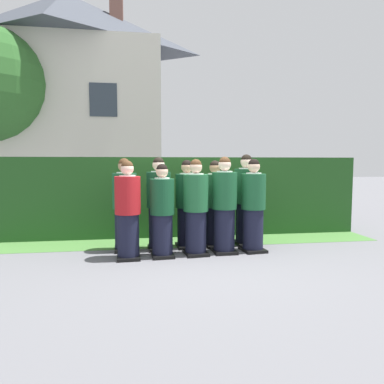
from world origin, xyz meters
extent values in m
plane|color=slate|center=(0.00, 0.00, 0.00)|extent=(60.00, 60.00, 0.00)
cylinder|color=black|center=(-1.10, -0.10, 0.37)|extent=(0.35, 0.35, 0.74)
cube|color=black|center=(-1.10, -0.10, 0.03)|extent=(0.39, 0.47, 0.05)
cylinder|color=#AD191E|center=(-1.10, -0.10, 1.04)|extent=(0.42, 0.42, 0.61)
cylinder|color=white|center=(-1.10, -0.10, 1.35)|extent=(0.26, 0.26, 0.03)
cube|color=#236038|center=(-1.11, 0.10, 1.16)|extent=(0.04, 0.01, 0.27)
sphere|color=beige|center=(-1.10, -0.10, 1.47)|extent=(0.21, 0.21, 0.21)
sphere|color=#472D19|center=(-1.10, -0.10, 1.50)|extent=(0.19, 0.19, 0.19)
cylinder|color=black|center=(-0.54, -0.06, 0.36)|extent=(0.34, 0.34, 0.71)
cube|color=black|center=(-0.54, -0.06, 0.03)|extent=(0.39, 0.47, 0.05)
cylinder|color=#144728|center=(-0.54, -0.06, 1.00)|extent=(0.40, 0.40, 0.59)
cylinder|color=white|center=(-0.54, -0.06, 1.30)|extent=(0.25, 0.25, 0.03)
cube|color=gold|center=(-0.56, 0.13, 1.12)|extent=(0.04, 0.01, 0.26)
sphere|color=beige|center=(-0.54, -0.06, 1.42)|extent=(0.20, 0.20, 0.20)
sphere|color=black|center=(-0.54, -0.06, 1.45)|extent=(0.18, 0.18, 0.18)
cylinder|color=black|center=(0.03, -0.01, 0.37)|extent=(0.36, 0.36, 0.75)
cube|color=black|center=(0.03, -0.01, 0.03)|extent=(0.43, 0.50, 0.05)
cylinder|color=#1E5B33|center=(0.03, -0.01, 1.06)|extent=(0.42, 0.42, 0.62)
cylinder|color=white|center=(0.03, -0.01, 1.37)|extent=(0.26, 0.26, 0.03)
cube|color=navy|center=(0.00, 0.19, 1.18)|extent=(0.04, 0.02, 0.27)
sphere|color=beige|center=(0.03, -0.01, 1.49)|extent=(0.21, 0.21, 0.21)
sphere|color=#472D19|center=(0.03, -0.01, 1.53)|extent=(0.19, 0.19, 0.19)
cube|color=white|center=(0.00, 0.26, 0.96)|extent=(0.15, 0.02, 0.20)
cylinder|color=black|center=(0.54, 0.05, 0.38)|extent=(0.37, 0.37, 0.77)
cube|color=black|center=(0.54, 0.05, 0.03)|extent=(0.40, 0.49, 0.05)
cylinder|color=#19512D|center=(0.54, 0.05, 1.08)|extent=(0.43, 0.43, 0.63)
cylinder|color=white|center=(0.54, 0.05, 1.41)|extent=(0.27, 0.27, 0.03)
cube|color=navy|center=(0.53, 0.26, 1.21)|extent=(0.04, 0.01, 0.28)
sphere|color=beige|center=(0.54, 0.05, 1.53)|extent=(0.22, 0.22, 0.22)
sphere|color=#472D19|center=(0.54, 0.05, 1.57)|extent=(0.20, 0.20, 0.20)
cylinder|color=black|center=(1.06, 0.07, 0.38)|extent=(0.36, 0.36, 0.75)
cube|color=black|center=(1.06, 0.07, 0.03)|extent=(0.43, 0.51, 0.05)
cylinder|color=#19512D|center=(1.06, 0.07, 1.06)|extent=(0.42, 0.42, 0.62)
cylinder|color=white|center=(1.06, 0.07, 1.38)|extent=(0.26, 0.26, 0.03)
cube|color=gold|center=(1.04, 0.27, 1.18)|extent=(0.04, 0.02, 0.27)
sphere|color=beige|center=(1.06, 0.07, 1.50)|extent=(0.21, 0.21, 0.21)
sphere|color=black|center=(1.06, 0.07, 1.53)|extent=(0.20, 0.20, 0.20)
cylinder|color=black|center=(-1.18, 0.44, 0.38)|extent=(0.36, 0.36, 0.76)
cube|color=black|center=(-1.18, 0.44, 0.03)|extent=(0.41, 0.49, 0.05)
cylinder|color=#19512D|center=(-1.18, 0.44, 1.07)|extent=(0.43, 0.43, 0.62)
cylinder|color=white|center=(-1.18, 0.44, 1.39)|extent=(0.26, 0.26, 0.03)
cube|color=gold|center=(-1.19, 0.65, 1.19)|extent=(0.04, 0.01, 0.27)
sphere|color=tan|center=(-1.18, 0.44, 1.51)|extent=(0.21, 0.21, 0.21)
sphere|color=#472D19|center=(-1.18, 0.44, 1.54)|extent=(0.20, 0.20, 0.20)
cylinder|color=black|center=(-0.58, 0.43, 0.38)|extent=(0.37, 0.37, 0.77)
cube|color=black|center=(-0.58, 0.43, 0.03)|extent=(0.41, 0.50, 0.05)
cylinder|color=#144728|center=(-0.58, 0.43, 1.08)|extent=(0.43, 0.43, 0.63)
cylinder|color=white|center=(-0.58, 0.43, 1.40)|extent=(0.27, 0.27, 0.03)
cube|color=#236038|center=(-0.59, 0.64, 1.21)|extent=(0.04, 0.01, 0.28)
sphere|color=beige|center=(-0.58, 0.43, 1.53)|extent=(0.22, 0.22, 0.22)
sphere|color=black|center=(-0.58, 0.43, 1.56)|extent=(0.20, 0.20, 0.20)
cube|color=white|center=(-0.59, 0.71, 0.99)|extent=(0.15, 0.02, 0.20)
cylinder|color=black|center=(-0.05, 0.52, 0.37)|extent=(0.36, 0.36, 0.74)
cube|color=black|center=(-0.05, 0.52, 0.03)|extent=(0.41, 0.49, 0.05)
cylinder|color=#144728|center=(-0.05, 0.52, 1.05)|extent=(0.42, 0.42, 0.61)
cylinder|color=white|center=(-0.05, 0.52, 1.36)|extent=(0.26, 0.26, 0.03)
cube|color=#236038|center=(-0.07, 0.72, 1.17)|extent=(0.04, 0.01, 0.27)
sphere|color=tan|center=(-0.05, 0.52, 1.48)|extent=(0.21, 0.21, 0.21)
sphere|color=black|center=(-0.05, 0.52, 1.52)|extent=(0.19, 0.19, 0.19)
cube|color=white|center=(-0.08, 0.79, 0.96)|extent=(0.15, 0.02, 0.20)
cylinder|color=black|center=(0.47, 0.53, 0.37)|extent=(0.35, 0.35, 0.74)
cube|color=black|center=(0.47, 0.53, 0.03)|extent=(0.41, 0.49, 0.05)
cylinder|color=#1E5B33|center=(0.47, 0.53, 1.04)|extent=(0.42, 0.42, 0.61)
cylinder|color=white|center=(0.47, 0.53, 1.36)|extent=(0.26, 0.26, 0.03)
cube|color=gold|center=(0.46, 0.73, 1.17)|extent=(0.04, 0.02, 0.27)
sphere|color=tan|center=(0.47, 0.53, 1.47)|extent=(0.21, 0.21, 0.21)
sphere|color=black|center=(0.47, 0.53, 1.51)|extent=(0.19, 0.19, 0.19)
cylinder|color=black|center=(1.09, 0.59, 0.40)|extent=(0.38, 0.38, 0.79)
cube|color=black|center=(1.09, 0.59, 0.03)|extent=(0.43, 0.52, 0.05)
cylinder|color=#19512D|center=(1.09, 0.59, 1.12)|extent=(0.45, 0.45, 0.65)
cylinder|color=white|center=(1.09, 0.59, 1.45)|extent=(0.28, 0.28, 0.03)
cube|color=navy|center=(1.08, 0.80, 1.25)|extent=(0.04, 0.01, 0.29)
sphere|color=beige|center=(1.09, 0.59, 1.58)|extent=(0.22, 0.22, 0.22)
sphere|color=black|center=(1.09, 0.59, 1.62)|extent=(0.21, 0.21, 0.21)
cube|color=white|center=(1.07, 0.87, 1.02)|extent=(0.15, 0.02, 0.20)
cube|color=#214C1E|center=(0.00, 1.75, 0.84)|extent=(7.64, 0.70, 1.68)
cube|color=beige|center=(-3.66, 8.48, 2.95)|extent=(6.97, 4.32, 5.90)
pyramid|color=#424751|center=(-3.66, 8.48, 6.94)|extent=(7.39, 4.58, 2.09)
cube|color=brown|center=(-1.74, 8.48, 7.05)|extent=(0.50, 0.50, 1.88)
cube|color=#2D3842|center=(-5.22, 6.30, 3.65)|extent=(0.90, 0.04, 1.10)
cube|color=#2D3842|center=(-2.09, 6.30, 3.65)|extent=(0.90, 0.04, 1.10)
cube|color=#477A38|center=(0.00, 0.95, 0.00)|extent=(7.64, 0.90, 0.01)
camera|label=1|loc=(-0.89, -5.77, 1.56)|focal=32.54mm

